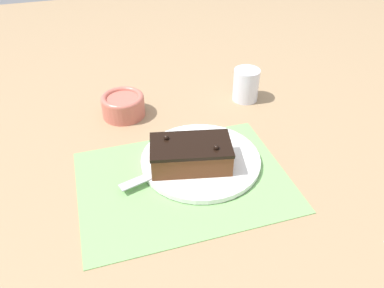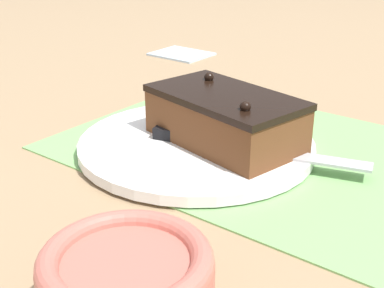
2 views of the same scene
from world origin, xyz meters
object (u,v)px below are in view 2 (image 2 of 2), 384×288
(chocolate_cake, at_px, (225,118))
(small_bowl, at_px, (127,286))
(cake_plate, at_px, (196,144))
(serving_knife, at_px, (221,142))

(chocolate_cake, relative_size, small_bowl, 1.68)
(cake_plate, relative_size, chocolate_cake, 1.42)
(cake_plate, xyz_separation_m, small_bowl, (0.14, -0.26, 0.02))
(cake_plate, xyz_separation_m, serving_knife, (0.03, 0.00, 0.01))
(chocolate_cake, height_order, serving_knife, chocolate_cake)
(cake_plate, bearing_deg, serving_knife, 3.78)
(chocolate_cake, bearing_deg, cake_plate, -150.77)
(chocolate_cake, xyz_separation_m, serving_knife, (0.00, -0.01, -0.02))
(chocolate_cake, relative_size, serving_knife, 0.80)
(cake_plate, height_order, small_bowl, small_bowl)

